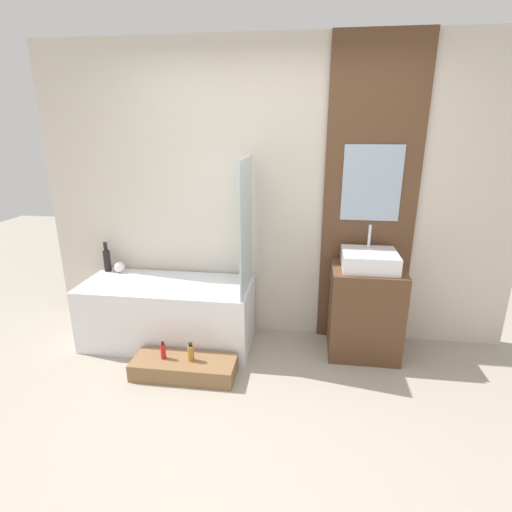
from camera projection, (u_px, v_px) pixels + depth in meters
ground_plane at (245, 451)px, 2.44m from camera, size 12.00×12.00×0.00m
wall_tiled_back at (272, 197)px, 3.53m from camera, size 4.20×0.06×2.60m
wall_wood_accent at (370, 199)px, 3.37m from camera, size 0.78×0.04×2.60m
bathtub at (169, 313)px, 3.60m from camera, size 1.50×0.64×0.57m
glass_shower_screen at (246, 226)px, 3.25m from camera, size 0.01×0.62×1.09m
wooden_step_bench at (184, 367)px, 3.17m from camera, size 0.82×0.31×0.14m
vanity_cabinet at (365, 311)px, 3.41m from camera, size 0.59×0.48×0.78m
sink at (369, 260)px, 3.26m from camera, size 0.44×0.40×0.34m
vase_tall_dark at (107, 259)px, 3.79m from camera, size 0.06×0.06×0.29m
vase_round_light at (119, 267)px, 3.78m from camera, size 0.10×0.10×0.10m
bottle_soap_primary at (163, 351)px, 3.14m from camera, size 0.04×0.04×0.15m
bottle_soap_secondary at (191, 353)px, 3.11m from camera, size 0.05×0.05×0.16m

